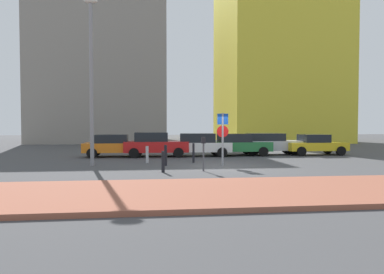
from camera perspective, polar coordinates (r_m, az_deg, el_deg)
name	(u,v)px	position (r m, az deg, el deg)	size (l,w,h in m)	color
ground_plane	(222,167)	(16.50, 5.20, -5.13)	(120.00, 120.00, 0.00)	#424244
sidewalk_brick	(266,191)	(10.23, 12.77, -9.13)	(40.00, 4.30, 0.14)	#93513D
parked_car_orange	(115,145)	(22.14, -13.29, -1.38)	(4.13, 2.09, 1.46)	orange
parked_car_red	(155,144)	(21.80, -6.45, -1.25)	(4.14, 2.02, 1.60)	red
parked_car_white	(199,144)	(21.99, 1.18, -1.27)	(4.31, 2.15, 1.53)	white
parked_car_green	(237,144)	(22.63, 7.84, -1.26)	(4.36, 1.93, 1.50)	#237238
parked_car_silver	(269,143)	(23.83, 13.19, -1.08)	(4.46, 1.96, 1.51)	#B7BABF
parked_car_yellow	(315,144)	(24.56, 20.50, -1.22)	(4.22, 1.97, 1.43)	gold
parking_sign_post	(223,133)	(16.81, 5.34, 0.75)	(0.60, 0.14, 2.68)	gray
parking_meter	(204,149)	(14.70, 2.01, -2.14)	(0.18, 0.14, 1.53)	#4C4C51
street_lamp	(91,69)	(17.78, -17.05, 11.15)	(0.70, 0.36, 8.50)	gray
traffic_bollard_near	(166,155)	(16.84, -4.60, -3.18)	(0.15, 0.15, 1.06)	black
traffic_bollard_mid	(194,153)	(18.12, 0.27, -2.78)	(0.12, 0.12, 1.08)	black
traffic_bollard_far	(147,155)	(18.18, -7.79, -3.03)	(0.16, 0.16, 0.92)	#B7B7BC
traffic_bollard_edge	(163,162)	(14.39, -5.03, -4.29)	(0.15, 0.15, 0.94)	black
building_colorful_midrise	(276,31)	(46.88, 14.36, 17.35)	(14.11, 14.42, 29.09)	gold
building_under_construction	(105,73)	(45.89, -14.78, 10.65)	(15.67, 15.26, 18.07)	gray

